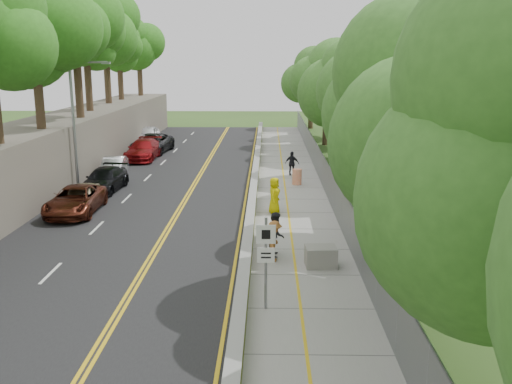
% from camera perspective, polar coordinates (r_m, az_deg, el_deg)
% --- Properties ---
extents(ground, '(140.00, 140.00, 0.00)m').
position_cam_1_polar(ground, '(21.90, -1.77, -8.36)').
color(ground, '#33511E').
rests_on(ground, ground).
extents(road, '(11.20, 66.00, 0.04)m').
position_cam_1_polar(road, '(36.82, -8.99, 0.43)').
color(road, black).
rests_on(road, ground).
extents(sidewalk, '(4.20, 66.00, 0.05)m').
position_cam_1_polar(sidewalk, '(36.27, 3.47, 0.39)').
color(sidewalk, gray).
rests_on(sidewalk, ground).
extents(jersey_barrier, '(0.42, 66.00, 0.60)m').
position_cam_1_polar(jersey_barrier, '(36.19, -0.16, 0.83)').
color(jersey_barrier, '#CAED22').
rests_on(jersey_barrier, ground).
extents(rock_embankment, '(5.00, 66.00, 4.00)m').
position_cam_1_polar(rock_embankment, '(38.71, -21.00, 3.32)').
color(rock_embankment, '#595147').
rests_on(rock_embankment, ground).
extents(chainlink_fence, '(0.04, 66.00, 2.00)m').
position_cam_1_polar(chainlink_fence, '(36.21, 6.82, 1.87)').
color(chainlink_fence, slate).
rests_on(chainlink_fence, ground).
extents(trees_embankment, '(6.40, 66.00, 13.00)m').
position_cam_1_polar(trees_embankment, '(38.13, -21.36, 16.01)').
color(trees_embankment, '#388821').
rests_on(trees_embankment, rock_embankment).
extents(trees_fenceside, '(7.00, 66.00, 14.00)m').
position_cam_1_polar(trees_fenceside, '(35.85, 10.90, 11.29)').
color(trees_fenceside, '#44812D').
rests_on(trees_fenceside, ground).
extents(streetlight, '(2.52, 0.22, 8.00)m').
position_cam_1_polar(streetlight, '(36.40, -17.46, 7.22)').
color(streetlight, gray).
rests_on(streetlight, ground).
extents(signpost, '(0.62, 0.09, 3.10)m').
position_cam_1_polar(signpost, '(18.36, 1.00, -6.14)').
color(signpost, gray).
rests_on(signpost, sidewalk).
extents(construction_barrel, '(0.62, 0.62, 1.01)m').
position_cam_1_polar(construction_barrel, '(37.16, 4.12, 1.52)').
color(construction_barrel, '#FF4300').
rests_on(construction_barrel, sidewalk).
extents(concrete_block, '(1.26, 0.98, 0.80)m').
position_cam_1_polar(concrete_block, '(22.70, 6.49, -6.43)').
color(concrete_block, gray).
rests_on(concrete_block, sidewalk).
extents(car_2, '(2.53, 5.19, 1.42)m').
position_cam_1_polar(car_2, '(31.56, -17.62, -0.80)').
color(car_2, '#562114').
rests_on(car_2, road).
extents(car_3, '(2.29, 4.99, 1.41)m').
position_cam_1_polar(car_3, '(36.46, -14.90, 1.19)').
color(car_3, black).
rests_on(car_3, road).
extents(car_4, '(1.99, 4.22, 1.40)m').
position_cam_1_polar(car_4, '(32.34, -17.02, -0.46)').
color(car_4, tan).
rests_on(car_4, road).
extents(car_5, '(1.76, 4.19, 1.34)m').
position_cam_1_polar(car_5, '(40.84, -14.04, 2.44)').
color(car_5, '#B1B3B7').
rests_on(car_5, road).
extents(car_6, '(3.27, 6.14, 1.64)m').
position_cam_1_polar(car_6, '(50.61, -10.35, 4.81)').
color(car_6, black).
rests_on(car_6, road).
extents(car_7, '(2.39, 5.60, 1.61)m').
position_cam_1_polar(car_7, '(47.23, -11.18, 4.16)').
color(car_7, maroon).
rests_on(car_7, road).
extents(car_8, '(2.04, 4.84, 1.63)m').
position_cam_1_polar(car_8, '(56.65, -10.78, 5.66)').
color(car_8, white).
rests_on(car_8, road).
extents(painter_0, '(0.86, 1.08, 1.92)m').
position_cam_1_polar(painter_0, '(30.06, 1.85, -0.35)').
color(painter_0, '#BEB203').
rests_on(painter_0, sidewalk).
extents(painter_1, '(0.55, 0.73, 1.80)m').
position_cam_1_polar(painter_1, '(30.49, 1.84, -0.28)').
color(painter_1, white).
rests_on(painter_1, sidewalk).
extents(painter_2, '(0.78, 0.96, 1.85)m').
position_cam_1_polar(painter_2, '(23.63, 2.01, -4.22)').
color(painter_2, black).
rests_on(painter_2, sidewalk).
extents(painter_3, '(0.77, 1.16, 1.68)m').
position_cam_1_polar(painter_3, '(23.01, 1.84, -4.93)').
color(painter_3, '#9F5F2B').
rests_on(painter_3, sidewalk).
extents(person_far, '(1.06, 0.65, 1.69)m').
position_cam_1_polar(person_far, '(40.00, 3.63, 2.86)').
color(person_far, black).
rests_on(person_far, sidewalk).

